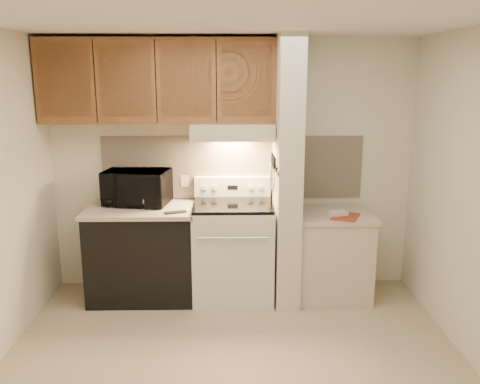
{
  "coord_description": "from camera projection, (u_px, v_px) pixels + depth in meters",
  "views": [
    {
      "loc": [
        -0.03,
        -3.52,
        2.17
      ],
      "look_at": [
        0.06,
        0.75,
        1.16
      ],
      "focal_mm": 38.0,
      "sensor_mm": 36.0,
      "label": 1
    }
  ],
  "objects": [
    {
      "name": "range_display",
      "position": [
        233.0,
        187.0,
        5.04
      ],
      "size": [
        0.1,
        0.01,
        0.04
      ],
      "primitive_type": "cube",
      "color": "black",
      "rests_on": "range_backguard"
    },
    {
      "name": "backsplash",
      "position": [
        233.0,
        167.0,
        5.09
      ],
      "size": [
        2.6,
        0.02,
        0.63
      ],
      "primitive_type": "cube",
      "color": "beige",
      "rests_on": "wall_back"
    },
    {
      "name": "partition_pillar",
      "position": [
        287.0,
        172.0,
        4.77
      ],
      "size": [
        0.22,
        0.7,
        2.5
      ],
      "primitive_type": "cube",
      "color": "beige",
      "rests_on": "floor"
    },
    {
      "name": "pillar_trim",
      "position": [
        275.0,
        167.0,
        4.75
      ],
      "size": [
        0.01,
        0.7,
        0.04
      ],
      "primitive_type": "cube",
      "color": "brown",
      "rests_on": "partition_pillar"
    },
    {
      "name": "right_countertop",
      "position": [
        334.0,
        215.0,
        4.87
      ],
      "size": [
        0.74,
        0.64,
        0.04
      ],
      "primitive_type": "cube",
      "color": "beige",
      "rests_on": "right_cab_base"
    },
    {
      "name": "knife_handle_b",
      "position": [
        274.0,
        162.0,
        4.61
      ],
      "size": [
        0.02,
        0.02,
        0.1
      ],
      "primitive_type": "cylinder",
      "color": "black",
      "rests_on": "knife_strip"
    },
    {
      "name": "knife_handle_d",
      "position": [
        273.0,
        159.0,
        4.77
      ],
      "size": [
        0.02,
        0.02,
        0.1
      ],
      "primitive_type": "cylinder",
      "color": "black",
      "rests_on": "knife_strip"
    },
    {
      "name": "cab_gap_c",
      "position": [
        216.0,
        81.0,
        4.57
      ],
      "size": [
        0.01,
        0.01,
        0.73
      ],
      "primitive_type": "cube",
      "color": "black",
      "rests_on": "upper_cabinets"
    },
    {
      "name": "knife_blade_d",
      "position": [
        272.0,
        175.0,
        4.8
      ],
      "size": [
        0.01,
        0.04,
        0.16
      ],
      "primitive_type": "cube",
      "color": "silver",
      "rests_on": "knife_strip"
    },
    {
      "name": "range_knob_left_outer",
      "position": [
        204.0,
        188.0,
        5.04
      ],
      "size": [
        0.05,
        0.02,
        0.05
      ],
      "primitive_type": "cylinder",
      "rotation": [
        1.57,
        0.0,
        0.0
      ],
      "color": "silver",
      "rests_on": "range_backguard"
    },
    {
      "name": "range_hood",
      "position": [
        233.0,
        131.0,
        4.8
      ],
      "size": [
        0.78,
        0.44,
        0.15
      ],
      "primitive_type": "cube",
      "color": "beige",
      "rests_on": "upper_cabinets"
    },
    {
      "name": "cab_door_c",
      "position": [
        186.0,
        81.0,
        4.57
      ],
      "size": [
        0.46,
        0.01,
        0.63
      ],
      "primitive_type": "cube",
      "color": "brown",
      "rests_on": "upper_cabinets"
    },
    {
      "name": "range_knob_right_inner",
      "position": [
        251.0,
        187.0,
        5.04
      ],
      "size": [
        0.05,
        0.02,
        0.05
      ],
      "primitive_type": "cylinder",
      "rotation": [
        1.57,
        0.0,
        0.0
      ],
      "color": "silver",
      "rests_on": "range_backguard"
    },
    {
      "name": "knife_handle_a",
      "position": [
        275.0,
        163.0,
        4.54
      ],
      "size": [
        0.02,
        0.02,
        0.1
      ],
      "primitive_type": "cylinder",
      "color": "black",
      "rests_on": "knife_strip"
    },
    {
      "name": "knife_blade_e",
      "position": [
        272.0,
        174.0,
        4.87
      ],
      "size": [
        0.01,
        0.04,
        0.18
      ],
      "primitive_type": "cube",
      "color": "silver",
      "rests_on": "knife_strip"
    },
    {
      "name": "range_backguard",
      "position": [
        233.0,
        186.0,
        5.08
      ],
      "size": [
        0.76,
        0.08,
        0.2
      ],
      "primitive_type": "cube",
      "color": "silver",
      "rests_on": "range_body"
    },
    {
      "name": "oven_handle",
      "position": [
        233.0,
        238.0,
        4.54
      ],
      "size": [
        0.65,
        0.02,
        0.02
      ],
      "primitive_type": "cylinder",
      "rotation": [
        0.0,
        1.57,
        0.0
      ],
      "color": "silver",
      "rests_on": "range_body"
    },
    {
      "name": "upper_cabinets",
      "position": [
        158.0,
        81.0,
        4.72
      ],
      "size": [
        2.18,
        0.33,
        0.77
      ],
      "primitive_type": "cube",
      "color": "brown",
      "rests_on": "wall_back"
    },
    {
      "name": "ceiling",
      "position": [
        233.0,
        20.0,
        3.35
      ],
      "size": [
        3.6,
        3.6,
        0.0
      ],
      "primitive_type": "plane",
      "rotation": [
        3.14,
        0.0,
        0.0
      ],
      "color": "white",
      "rests_on": "wall_back"
    },
    {
      "name": "left_countertop",
      "position": [
        141.0,
        210.0,
        4.84
      ],
      "size": [
        1.04,
        0.67,
        0.04
      ],
      "primitive_type": "cube",
      "color": "beige",
      "rests_on": "dishwasher_front"
    },
    {
      "name": "oven_mitt",
      "position": [
        271.0,
        176.0,
        4.95
      ],
      "size": [
        0.03,
        0.11,
        0.25
      ],
      "primitive_type": "cube",
      "color": "gray",
      "rests_on": "partition_pillar"
    },
    {
      "name": "cab_door_b",
      "position": [
        125.0,
        81.0,
        4.56
      ],
      "size": [
        0.46,
        0.01,
        0.63
      ],
      "primitive_type": "cube",
      "color": "brown",
      "rests_on": "upper_cabinets"
    },
    {
      "name": "range_knob_left_inner",
      "position": [
        215.0,
        187.0,
        5.04
      ],
      "size": [
        0.05,
        0.02,
        0.05
      ],
      "primitive_type": "cylinder",
      "rotation": [
        1.57,
        0.0,
        0.0
      ],
      "color": "silver",
      "rests_on": "range_backguard"
    },
    {
      "name": "spoon_rest",
      "position": [
        176.0,
        212.0,
        4.64
      ],
      "size": [
        0.21,
        0.13,
        0.01
      ],
      "primitive_type": "cube",
      "rotation": [
        0.0,
        0.0,
        0.38
      ],
      "color": "black",
      "rests_on": "left_countertop"
    },
    {
      "name": "microwave",
      "position": [
        137.0,
        187.0,
        4.93
      ],
      "size": [
        0.66,
        0.5,
        0.33
      ],
      "primitive_type": "imported",
      "rotation": [
        0.0,
        0.0,
        -0.16
      ],
      "color": "black",
      "rests_on": "left_countertop"
    },
    {
      "name": "teal_jar",
      "position": [
        145.0,
        203.0,
        4.79
      ],
      "size": [
        0.11,
        0.11,
        0.1
      ],
      "primitive_type": "cylinder",
      "rotation": [
        0.0,
        0.0,
        -0.32
      ],
      "color": "#2B645E",
      "rests_on": "left_countertop"
    },
    {
      "name": "floor",
      "position": [
        234.0,
        359.0,
        3.93
      ],
      "size": [
        3.6,
        3.6,
        0.0
      ],
      "primitive_type": "plane",
      "color": "tan",
      "rests_on": "ground"
    },
    {
      "name": "knife_blade_c",
      "position": [
        273.0,
        178.0,
        4.73
      ],
      "size": [
        0.01,
        0.04,
        0.2
      ],
      "primitive_type": "cube",
      "color": "silver",
      "rests_on": "knife_strip"
    },
    {
      "name": "range_body",
      "position": [
        233.0,
        252.0,
        4.94
      ],
      "size": [
        0.76,
        0.65,
        0.92
      ],
      "primitive_type": "cube",
      "color": "silver",
      "rests_on": "floor"
    },
    {
      "name": "hood_lip",
      "position": [
        233.0,
        138.0,
        4.6
      ],
      "size": [
        0.78,
        0.04,
        0.06
      ],
      "primitive_type": "cube",
      "color": "beige",
      "rests_on": "range_hood"
    },
    {
      "name": "cab_door_a",
      "position": [
        64.0,
        81.0,
        4.55
      ],
      "size": [
        0.46,
        0.01,
        0.63
      ],
      "primitive_type": "cube",
      "color": "brown",
      "rests_on": "upper_cabinets"
    },
    {
      "name": "right_cab_base",
      "position": [
        332.0,
        257.0,
        4.97
      ],
      "size": [
        0.7,
        0.6,
        0.81
      ],
      "primitive_type": "cube",
      "color": "beige",
      "rests_on": "floor"
    },
    {
      "name": "white_box",
      "position": [
        338.0,
        214.0,
        4.77
      ],
      "size": [
        0.19,
        0.16,
        0.04
      ],
      "primitive_type": "cube",
      "rotation": [
        0.0,
        0.0,
        0.35
      ],
      "color": "white",
      "rests_on": "right_countertop"
    },
    {
      "name": "knife_blade_a",
      "position": [
        275.0,
        180.0,
        4.57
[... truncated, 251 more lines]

